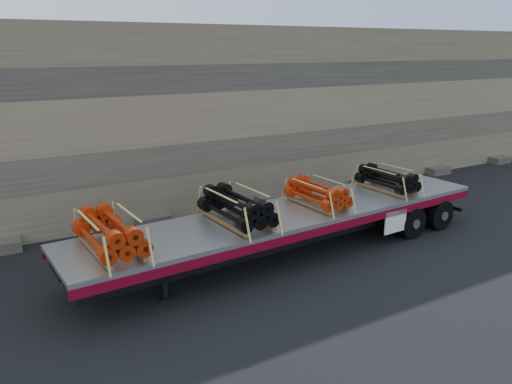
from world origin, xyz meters
TOP-DOWN VIEW (x-y plane):
  - ground at (0.00, 0.00)m, footprint 120.00×120.00m
  - rock_wall at (0.00, 6.50)m, footprint 44.00×3.00m
  - trailer at (-0.15, 0.05)m, footprint 14.06×3.49m
  - bundle_front at (-5.72, -0.27)m, footprint 1.36×2.51m
  - bundle_midfront at (-2.11, -0.06)m, footprint 1.38×2.54m
  - bundle_midrear at (0.86, 0.11)m, footprint 1.18×2.17m
  - bundle_rear at (4.02, 0.30)m, footprint 1.17×2.16m

SIDE VIEW (x-z plane):
  - ground at x=0.00m, z-range 0.00..0.00m
  - trailer at x=-0.15m, z-range 0.00..1.39m
  - bundle_rear at x=4.02m, z-range 1.39..2.14m
  - bundle_midrear at x=0.86m, z-range 1.39..2.14m
  - bundle_front at x=-5.72m, z-range 1.39..2.26m
  - bundle_midfront at x=-2.11m, z-range 1.39..2.27m
  - rock_wall at x=0.00m, z-range 0.00..7.00m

